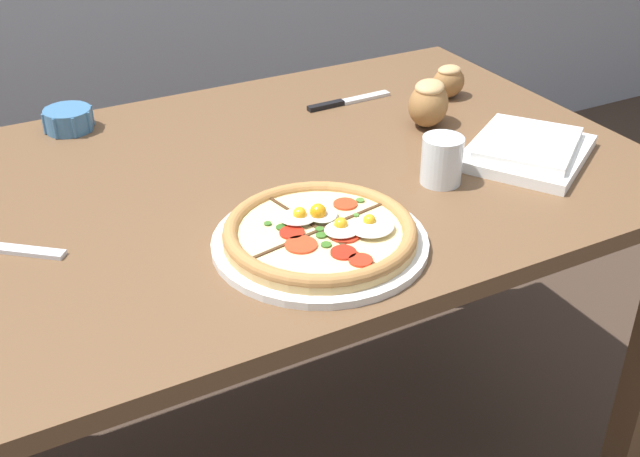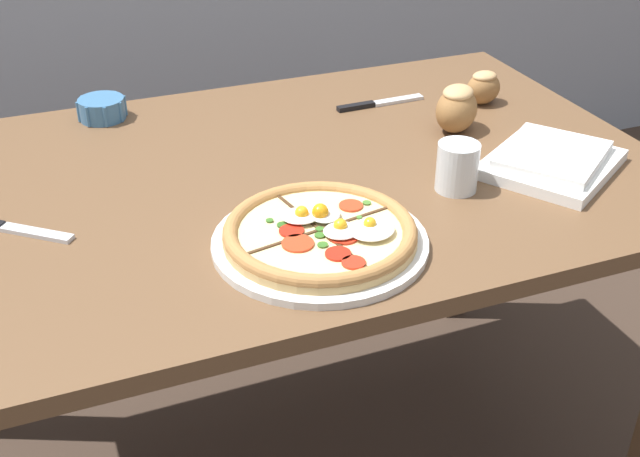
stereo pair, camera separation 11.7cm
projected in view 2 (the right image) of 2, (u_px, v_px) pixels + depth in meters
dining_table at (283, 222)px, 1.44m from camera, size 1.33×0.86×0.73m
pizza at (321, 235)px, 1.17m from camera, size 0.32×0.32×0.05m
ramekin_bowl at (102, 108)px, 1.58m from camera, size 0.10×0.10×0.04m
napkin_folded at (551, 161)px, 1.39m from camera, size 0.30×0.29×0.04m
bread_piece_near at (457, 108)px, 1.52m from camera, size 0.12×0.12×0.09m
bread_piece_far at (483, 87)px, 1.64m from camera, size 0.08×0.07×0.07m
knife_main at (11, 228)px, 1.22m from camera, size 0.17×0.14×0.01m
knife_spare at (379, 103)px, 1.65m from camera, size 0.19×0.02×0.01m
water_glass at (457, 170)px, 1.32m from camera, size 0.07×0.07×0.08m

